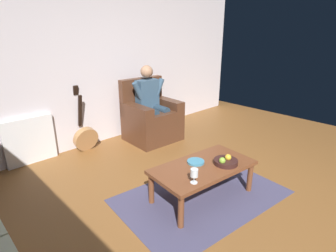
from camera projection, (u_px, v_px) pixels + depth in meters
ground_plane at (242, 211)px, 2.84m from camera, size 7.27×7.27×0.00m
wall_back at (97, 59)px, 4.25m from camera, size 6.46×0.06×2.71m
rug at (202, 196)px, 3.10m from camera, size 1.95×1.39×0.01m
armchair at (151, 119)px, 4.61m from camera, size 0.84×0.76×1.02m
person_seated at (151, 101)px, 4.49m from camera, size 0.64×0.55×1.24m
coffee_table at (203, 170)px, 2.99m from camera, size 1.19×0.71×0.39m
guitar at (85, 137)px, 4.21m from camera, size 0.37×0.29×1.00m
radiator at (30, 141)px, 3.78m from camera, size 0.67×0.06×0.66m
wine_glass_near at (194, 174)px, 2.60m from camera, size 0.07×0.07×0.15m
fruit_bowl at (226, 161)px, 2.99m from camera, size 0.26×0.26×0.11m
decorative_dish at (196, 162)px, 3.03m from camera, size 0.19×0.19×0.02m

